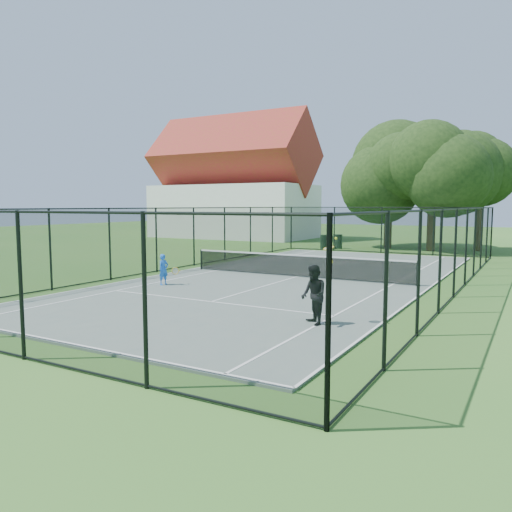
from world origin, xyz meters
The scene contains 12 objects.
ground centered at (0.00, 0.00, 0.00)m, with size 120.00×120.00×0.00m, color #316522.
tennis_court centered at (0.00, 0.00, 0.03)m, with size 11.00×24.00×0.06m, color slate.
tennis_net centered at (0.00, 0.00, 0.58)m, with size 10.08×0.08×0.95m.
fence centered at (0.00, 0.00, 1.50)m, with size 13.10×26.10×3.00m.
tree_near_left centered at (-0.74, 17.39, 5.35)m, with size 6.67×6.67×8.70m.
tree_near_mid centered at (2.53, 16.13, 4.74)m, with size 5.89×5.89×7.71m.
tree_near_right centered at (5.32, 17.83, 5.10)m, with size 5.82×5.82×8.03m.
building centered at (-17.00, 22.00, 4.93)m, with size 15.30×8.15×11.87m.
trash_bin_left centered at (-4.41, 14.10, 0.51)m, with size 0.58×0.58×1.00m.
trash_bin_right centered at (-3.59, 14.80, 0.52)m, with size 0.58×0.58×1.02m.
player_blue centered at (-3.53, -4.48, 0.65)m, with size 0.76×0.48×1.18m.
player_black centered at (4.00, -7.59, 0.83)m, with size 0.93×0.98×2.23m.
Camera 1 is at (8.91, -19.20, 3.09)m, focal length 35.00 mm.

